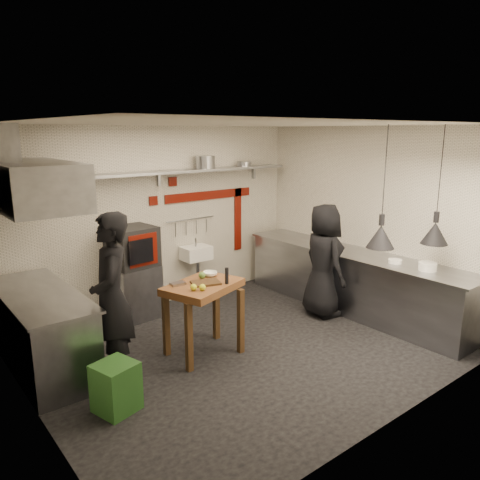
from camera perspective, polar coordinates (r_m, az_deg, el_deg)
floor at (r=6.17m, az=0.46°, el=-13.01°), size 5.00×5.00×0.00m
ceiling at (r=5.54m, az=0.51°, el=13.98°), size 5.00×5.00×0.00m
wall_back at (r=7.41m, az=-9.82°, el=2.68°), size 5.00×0.04×2.80m
wall_front at (r=4.33m, az=18.34°, el=-5.24°), size 5.00×0.04×2.80m
wall_left at (r=4.61m, az=-24.53°, el=-4.70°), size 0.04×4.20×2.80m
wall_right at (r=7.49m, az=15.51°, el=2.51°), size 0.04×4.20×2.80m
red_band_horiz at (r=7.85m, az=-3.72°, el=5.48°), size 1.70×0.02×0.14m
red_band_vert at (r=8.27m, az=-0.26°, el=2.54°), size 0.14×0.02×1.10m
red_tile_a at (r=7.44m, az=-8.21°, el=7.06°), size 0.14×0.02×0.14m
red_tile_b at (r=7.30m, az=-10.51°, el=4.72°), size 0.14×0.02×0.14m
back_shelf at (r=7.16m, az=-9.33°, el=8.15°), size 4.60×0.34×0.04m
shelf_bracket_left at (r=6.60m, az=-24.54°, el=5.88°), size 0.04×0.06×0.24m
shelf_bracket_mid at (r=7.30m, az=-9.89°, el=7.44°), size 0.04×0.06×0.24m
shelf_bracket_right at (r=8.38m, az=1.67°, el=8.32°), size 0.04×0.06×0.24m
pan_far_left at (r=6.57m, az=-20.61°, el=7.64°), size 0.28×0.28×0.09m
pan_mid_left at (r=6.63m, az=-19.13°, el=7.71°), size 0.30×0.30×0.07m
stock_pot at (r=7.55m, az=-4.26°, el=9.45°), size 0.34×0.34×0.20m
pan_right at (r=8.04m, az=0.52°, el=9.27°), size 0.29×0.29×0.08m
oven_stand at (r=7.14m, az=-12.84°, el=-6.16°), size 0.71×0.65×0.80m
combi_oven at (r=6.94m, az=-13.01°, el=-0.78°), size 0.67×0.63×0.58m
oven_door at (r=6.71m, az=-11.74°, el=-1.19°), size 0.46×0.07×0.46m
oven_glass at (r=6.64m, az=-11.96°, el=-1.36°), size 0.38×0.05×0.34m
hand_sink at (r=7.67m, az=-5.39°, el=-1.59°), size 0.46×0.34×0.22m
sink_tap at (r=7.62m, az=-5.42°, el=-0.28°), size 0.03×0.03×0.14m
sink_drain at (r=7.76m, az=-5.16°, el=-4.79°), size 0.06×0.06×0.66m
utensil_rail at (r=7.67m, az=-6.05°, el=2.53°), size 0.90×0.02×0.02m
counter_right at (r=7.45m, az=13.47°, el=-4.98°), size 0.70×3.80×0.90m
counter_right_top at (r=7.32m, az=13.66°, el=-1.52°), size 0.76×3.90×0.03m
plate_stack at (r=6.63m, az=21.90°, el=-3.00°), size 0.25×0.25×0.11m
small_bowl_right at (r=6.85m, az=18.38°, el=-2.47°), size 0.23×0.23×0.05m
counter_left at (r=5.96m, az=-22.95°, el=-10.32°), size 0.70×1.90×0.90m
counter_left_top at (r=5.80m, az=-23.35°, el=-6.08°), size 0.76×2.00×0.03m
extractor_hood at (r=5.56m, az=-24.00°, el=6.15°), size 0.78×1.60×0.50m
hood_duct at (r=5.47m, az=-26.95°, el=9.99°), size 0.28×0.28×0.50m
green_bin at (r=4.99m, az=-14.89°, el=-16.94°), size 0.46×0.46×0.50m
prep_table at (r=5.86m, az=-4.47°, el=-9.55°), size 1.08×0.90×0.92m
cutting_board at (r=5.68m, az=-4.20°, el=-5.22°), size 0.39×0.33×0.02m
pepper_mill at (r=5.64m, az=-1.62°, el=-4.38°), size 0.05×0.05×0.20m
lemon_a at (r=5.45m, az=-5.68°, el=-5.76°), size 0.10×0.10×0.08m
lemon_b at (r=5.44m, az=-4.60°, el=-5.78°), size 0.08×0.08×0.08m
veg_ball at (r=5.85m, az=-4.65°, el=-4.31°), size 0.10×0.10×0.09m
steel_tray at (r=5.68m, az=-7.59°, el=-5.29°), size 0.19×0.14×0.03m
bowl at (r=5.97m, az=-3.66°, el=-4.15°), size 0.24×0.24×0.06m
heat_lamp_near at (r=6.05m, az=17.15°, el=6.09°), size 0.39×0.39×1.53m
heat_lamp_far at (r=6.43m, az=23.13°, el=6.09°), size 0.36×0.36×1.51m
chef_left at (r=5.30m, az=-15.37°, el=-6.86°), size 0.69×0.81×1.89m
chef_right at (r=7.05m, az=10.15°, el=-2.48°), size 0.74×0.94×1.69m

